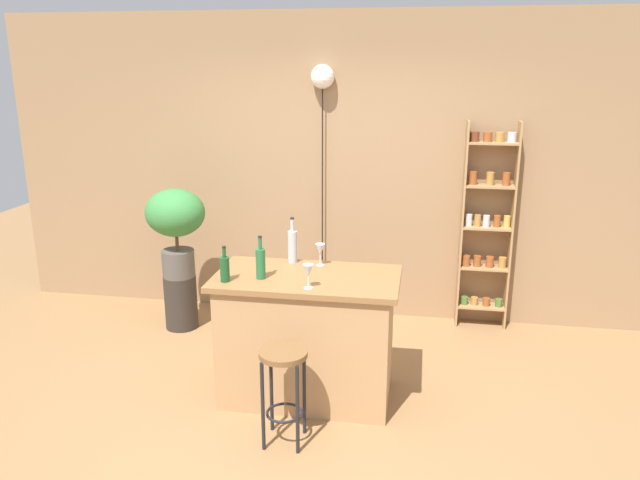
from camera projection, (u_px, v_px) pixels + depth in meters
ground at (300, 416)px, 4.27m from camera, size 12.00×12.00×0.00m
back_wall at (340, 169)px, 5.73m from camera, size 6.40×0.10×2.80m
kitchen_counter at (307, 336)px, 4.43m from camera, size 1.29×0.71×0.92m
bar_stool at (284, 376)px, 3.86m from camera, size 0.30×0.30×0.63m
spice_shelf at (487, 224)px, 5.49m from camera, size 0.45×0.17×1.87m
plant_stool at (181, 302)px, 5.65m from camera, size 0.29×0.29×0.50m
potted_plant at (176, 221)px, 5.44m from camera, size 0.53×0.48×0.80m
bottle_spirits_clear at (292, 246)px, 4.55m from camera, size 0.07×0.07×0.34m
bottle_olive_oil at (225, 268)px, 4.17m from camera, size 0.06×0.06×0.25m
bottle_wine_red at (261, 263)px, 4.22m from camera, size 0.07×0.07×0.30m
wine_glass_left at (320, 250)px, 4.49m from camera, size 0.07×0.07×0.16m
wine_glass_center at (308, 271)px, 4.03m from camera, size 0.07×0.07×0.16m
pendant_globe_light at (323, 81)px, 5.43m from camera, size 0.21×0.21×2.34m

